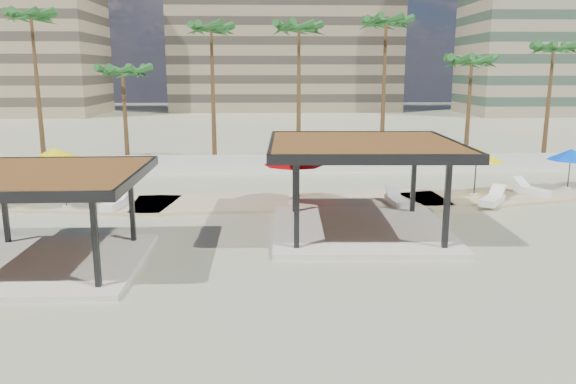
# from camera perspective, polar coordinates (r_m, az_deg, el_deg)

# --- Properties ---
(ground) EXTENTS (200.00, 200.00, 0.00)m
(ground) POSITION_cam_1_polar(r_m,az_deg,el_deg) (22.20, -4.00, -5.40)
(ground) COLOR tan
(ground) RESTS_ON ground
(promenade) EXTENTS (44.45, 7.97, 0.24)m
(promenade) POSITION_cam_1_polar(r_m,az_deg,el_deg) (29.60, 0.31, -0.75)
(promenade) COLOR #C6B284
(promenade) RESTS_ON ground
(boundary_wall) EXTENTS (56.00, 0.30, 1.20)m
(boundary_wall) POSITION_cam_1_polar(r_m,az_deg,el_deg) (37.66, -3.29, 2.87)
(boundary_wall) COLOR silver
(boundary_wall) RESTS_ON ground
(building_mid) EXTENTS (38.00, 16.00, 30.40)m
(building_mid) POSITION_cam_1_polar(r_m,az_deg,el_deg) (99.49, -0.33, 16.59)
(building_mid) COLOR #847259
(building_mid) RESTS_ON ground
(pavilion_central) EXTENTS (7.96, 7.96, 3.90)m
(pavilion_central) POSITION_cam_1_polar(r_m,az_deg,el_deg) (23.52, 7.55, 1.37)
(pavilion_central) COLOR beige
(pavilion_central) RESTS_ON ground
(pavilion_west) EXTENTS (6.74, 6.74, 3.40)m
(pavilion_west) POSITION_cam_1_polar(r_m,az_deg,el_deg) (20.94, -23.58, -1.75)
(pavilion_west) COLOR beige
(pavilion_west) RESTS_ON ground
(umbrella_b) EXTENTS (3.48, 3.48, 2.75)m
(umbrella_b) POSITION_cam_1_polar(r_m,az_deg,el_deg) (30.73, -22.65, 3.49)
(umbrella_b) COLOR beige
(umbrella_b) RESTS_ON promenade
(umbrella_c) EXTENTS (3.32, 3.32, 2.66)m
(umbrella_c) POSITION_cam_1_polar(r_m,az_deg,el_deg) (27.84, 0.58, 3.47)
(umbrella_c) COLOR beige
(umbrella_c) RESTS_ON promenade
(umbrella_d) EXTENTS (3.11, 3.11, 2.26)m
(umbrella_d) POSITION_cam_1_polar(r_m,az_deg,el_deg) (35.08, 26.81, 3.40)
(umbrella_d) COLOR beige
(umbrella_d) RESTS_ON promenade
(umbrella_e) EXTENTS (3.63, 3.63, 2.57)m
(umbrella_e) POSITION_cam_1_polar(r_m,az_deg,el_deg) (31.11, 18.63, 3.60)
(umbrella_e) COLOR beige
(umbrella_e) RESTS_ON promenade
(umbrella_f) EXTENTS (3.14, 3.14, 2.26)m
(umbrella_f) POSITION_cam_1_polar(r_m,az_deg,el_deg) (29.03, -21.85, 2.25)
(umbrella_f) COLOR beige
(umbrella_f) RESTS_ON promenade
(lounger_a) EXTENTS (1.06, 2.23, 0.81)m
(lounger_a) POSITION_cam_1_polar(r_m,az_deg,el_deg) (28.72, -17.17, -1.07)
(lounger_a) COLOR white
(lounger_a) RESTS_ON promenade
(lounger_b) EXTENTS (0.86, 2.22, 0.82)m
(lounger_b) POSITION_cam_1_polar(r_m,az_deg,el_deg) (28.48, 10.98, -0.85)
(lounger_b) COLOR white
(lounger_b) RESTS_ON promenade
(lounger_c) EXTENTS (1.43, 2.23, 0.81)m
(lounger_c) POSITION_cam_1_polar(r_m,az_deg,el_deg) (33.07, 23.48, 0.16)
(lounger_c) COLOR white
(lounger_c) RESTS_ON promenade
(lounger_d) EXTENTS (1.89, 2.16, 0.83)m
(lounger_d) POSITION_cam_1_polar(r_m,az_deg,el_deg) (29.95, 20.07, -0.73)
(lounger_d) COLOR white
(lounger_d) RESTS_ON promenade
(palm_b) EXTENTS (3.00, 3.00, 11.13)m
(palm_b) POSITION_cam_1_polar(r_m,az_deg,el_deg) (42.96, -24.61, 15.35)
(palm_b) COLOR brown
(palm_b) RESTS_ON ground
(palm_c) EXTENTS (3.00, 3.00, 7.50)m
(palm_c) POSITION_cam_1_polar(r_m,az_deg,el_deg) (40.44, -16.46, 11.35)
(palm_c) COLOR brown
(palm_c) RESTS_ON ground
(palm_d) EXTENTS (3.00, 3.00, 10.36)m
(palm_d) POSITION_cam_1_polar(r_m,az_deg,el_deg) (40.30, -7.80, 15.57)
(palm_d) COLOR brown
(palm_d) RESTS_ON ground
(palm_e) EXTENTS (3.00, 3.00, 10.39)m
(palm_e) POSITION_cam_1_polar(r_m,az_deg,el_deg) (39.69, 1.12, 15.76)
(palm_e) COLOR brown
(palm_e) RESTS_ON ground
(palm_f) EXTENTS (3.00, 3.00, 10.79)m
(palm_f) POSITION_cam_1_polar(r_m,az_deg,el_deg) (40.70, 9.91, 16.03)
(palm_f) COLOR brown
(palm_f) RESTS_ON ground
(palm_g) EXTENTS (3.00, 3.00, 8.18)m
(palm_g) POSITION_cam_1_polar(r_m,az_deg,el_deg) (41.86, 18.15, 12.14)
(palm_g) COLOR brown
(palm_g) RESTS_ON ground
(palm_h) EXTENTS (3.00, 3.00, 9.10)m
(palm_h) POSITION_cam_1_polar(r_m,az_deg,el_deg) (44.82, 25.35, 12.68)
(palm_h) COLOR brown
(palm_h) RESTS_ON ground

